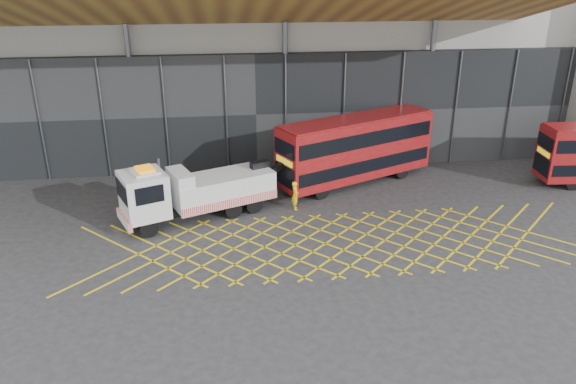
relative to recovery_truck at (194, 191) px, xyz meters
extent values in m
plane|color=#29292C|center=(2.06, -3.98, -1.66)|extent=(120.00, 120.00, 0.00)
cube|color=yellow|center=(-2.74, -3.98, -1.66)|extent=(7.16, 7.16, 0.01)
cube|color=yellow|center=(-2.74, -3.98, -1.66)|extent=(7.16, 7.16, 0.01)
cube|color=yellow|center=(-1.14, -3.98, -1.66)|extent=(7.16, 7.16, 0.01)
cube|color=yellow|center=(-1.14, -3.98, -1.66)|extent=(7.16, 7.16, 0.01)
cube|color=yellow|center=(0.46, -3.98, -1.66)|extent=(7.16, 7.16, 0.01)
cube|color=yellow|center=(0.46, -3.98, -1.66)|extent=(7.16, 7.16, 0.01)
cube|color=yellow|center=(2.06, -3.98, -1.66)|extent=(7.16, 7.16, 0.01)
cube|color=yellow|center=(2.06, -3.98, -1.66)|extent=(7.16, 7.16, 0.01)
cube|color=yellow|center=(3.66, -3.98, -1.66)|extent=(7.16, 7.16, 0.01)
cube|color=yellow|center=(3.66, -3.98, -1.66)|extent=(7.16, 7.16, 0.01)
cube|color=yellow|center=(5.26, -3.98, -1.66)|extent=(7.16, 7.16, 0.01)
cube|color=yellow|center=(5.26, -3.98, -1.66)|extent=(7.16, 7.16, 0.01)
cube|color=yellow|center=(6.86, -3.98, -1.66)|extent=(7.16, 7.16, 0.01)
cube|color=yellow|center=(6.86, -3.98, -1.66)|extent=(7.16, 7.16, 0.01)
cube|color=yellow|center=(8.46, -3.98, -1.66)|extent=(7.16, 7.16, 0.01)
cube|color=yellow|center=(8.46, -3.98, -1.66)|extent=(7.16, 7.16, 0.01)
cube|color=yellow|center=(10.06, -3.98, -1.66)|extent=(7.16, 7.16, 0.01)
cube|color=yellow|center=(10.06, -3.98, -1.66)|extent=(7.16, 7.16, 0.01)
cube|color=yellow|center=(11.66, -3.98, -1.66)|extent=(7.16, 7.16, 0.01)
cube|color=yellow|center=(11.66, -3.98, -1.66)|extent=(7.16, 7.16, 0.01)
cube|color=yellow|center=(13.26, -3.98, -1.66)|extent=(7.16, 7.16, 0.01)
cube|color=yellow|center=(13.26, -3.98, -1.66)|extent=(7.16, 7.16, 0.01)
cube|color=yellow|center=(14.86, -3.98, -1.66)|extent=(7.16, 7.16, 0.01)
cube|color=yellow|center=(14.86, -3.98, -1.66)|extent=(7.16, 7.16, 0.01)
cube|color=yellow|center=(16.46, -3.98, -1.66)|extent=(7.16, 7.16, 0.01)
cube|color=yellow|center=(16.46, -3.98, -1.66)|extent=(7.16, 7.16, 0.01)
cube|color=yellow|center=(18.06, -3.98, -1.66)|extent=(7.16, 7.16, 0.01)
cube|color=yellow|center=(18.06, -3.98, -1.66)|extent=(7.16, 7.16, 0.01)
cube|color=gray|center=(4.06, 15.02, 7.34)|extent=(55.00, 14.00, 18.00)
cube|color=black|center=(4.06, 7.72, 2.34)|extent=(55.00, 0.80, 8.00)
cube|color=brown|center=(2.06, 4.02, 9.84)|extent=(40.00, 11.93, 4.07)
cylinder|color=#595B60|center=(-3.94, 7.52, 3.34)|extent=(0.36, 0.36, 10.00)
cylinder|color=#595B60|center=(6.06, 7.52, 3.34)|extent=(0.36, 0.36, 10.00)
cylinder|color=#595B60|center=(16.06, 7.52, 3.34)|extent=(0.36, 0.36, 10.00)
cube|color=black|center=(0.37, 0.16, -1.00)|extent=(8.67, 4.33, 0.33)
cube|color=white|center=(-2.60, -1.08, 0.37)|extent=(3.01, 3.06, 2.46)
cube|color=black|center=(-3.67, -1.52, 0.80)|extent=(0.84, 1.94, 1.04)
cube|color=red|center=(-3.69, -1.53, -0.86)|extent=(1.17, 2.36, 0.52)
cube|color=orange|center=(-2.43, -1.01, 1.82)|extent=(1.22, 1.38, 0.11)
cube|color=white|center=(1.60, 0.67, -0.10)|extent=(6.33, 4.44, 1.51)
cube|color=red|center=(2.06, -0.45, -0.67)|extent=(5.44, 2.31, 0.52)
cube|color=white|center=(-0.68, -0.28, 0.99)|extent=(1.75, 2.46, 0.66)
cube|color=black|center=(3.87, 1.62, 0.80)|extent=(1.23, 0.87, 0.47)
cube|color=black|center=(4.74, 1.98, 0.33)|extent=(2.04, 1.10, 1.02)
cylinder|color=black|center=(-2.39, -2.07, -1.14)|extent=(1.09, 0.71, 1.04)
cylinder|color=black|center=(-3.16, -0.23, -1.14)|extent=(1.09, 0.71, 1.04)
cylinder|color=black|center=(3.38, 0.33, -1.14)|extent=(1.09, 0.71, 1.04)
cylinder|color=black|center=(2.61, 2.17, -1.14)|extent=(1.09, 0.71, 1.04)
cylinder|color=#595B60|center=(-1.83, 0.27, 0.89)|extent=(0.13, 0.13, 2.08)
cube|color=maroon|center=(10.30, 4.30, 0.76)|extent=(10.88, 6.84, 3.82)
cube|color=black|center=(10.30, 4.30, -0.14)|extent=(10.51, 6.71, 0.84)
cube|color=black|center=(10.30, 4.30, 1.64)|extent=(10.51, 6.71, 0.94)
cube|color=black|center=(5.38, 2.01, -0.09)|extent=(0.99, 2.03, 1.28)
cube|color=black|center=(5.38, 2.01, 1.64)|extent=(0.99, 2.03, 0.94)
cube|color=yellow|center=(5.37, 2.00, 0.85)|extent=(0.80, 1.62, 0.34)
cube|color=maroon|center=(10.30, 4.30, 2.70)|extent=(10.60, 6.57, 0.12)
cylinder|color=black|center=(7.65, 1.84, -1.15)|extent=(1.05, 0.70, 1.02)
cylinder|color=black|center=(6.71, 3.85, -1.15)|extent=(1.05, 0.70, 1.02)
cylinder|color=black|center=(13.63, 4.62, -1.15)|extent=(1.05, 0.70, 1.02)
cylinder|color=black|center=(12.70, 6.63, -1.15)|extent=(1.05, 0.70, 1.02)
cube|color=black|center=(22.20, 2.42, -0.25)|extent=(0.20, 1.98, 1.15)
cube|color=black|center=(22.20, 2.42, 1.29)|extent=(0.20, 1.98, 0.84)
cube|color=yellow|center=(22.19, 2.42, 0.59)|extent=(0.17, 1.57, 0.31)
cylinder|color=black|center=(23.91, 1.33, -1.20)|extent=(0.93, 0.33, 0.92)
cylinder|color=black|center=(24.05, 3.27, -1.20)|extent=(0.93, 0.33, 0.92)
imported|color=yellow|center=(5.85, 0.56, -0.80)|extent=(0.43, 0.64, 1.73)
camera|label=1|loc=(1.82, -29.56, 12.28)|focal=35.00mm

